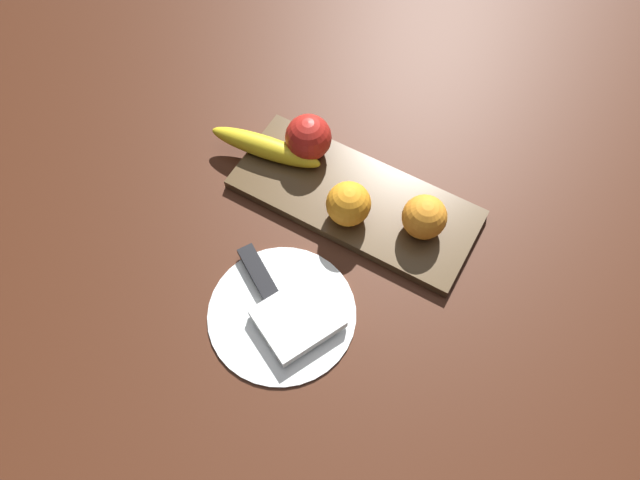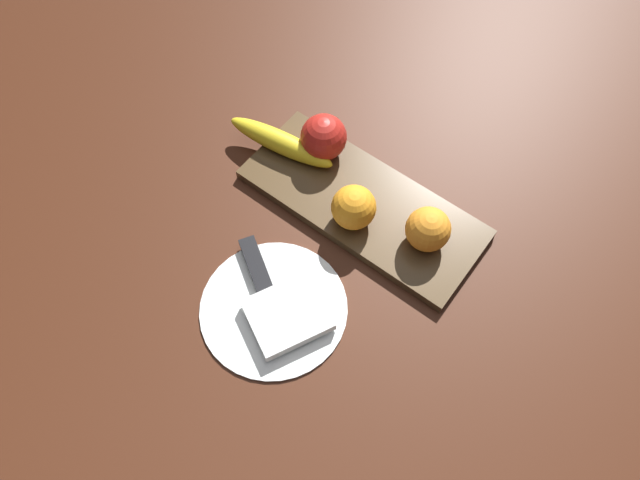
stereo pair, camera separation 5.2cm
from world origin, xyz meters
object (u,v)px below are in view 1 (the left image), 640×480
orange_near_banana (424,217)px  dinner_plate (282,313)px  orange_near_apple (348,204)px  banana (265,147)px  knife (263,281)px  folded_napkin (298,318)px  fruit_tray (355,199)px  apple (308,138)px

orange_near_banana → dinner_plate: 0.24m
orange_near_apple → dinner_plate: size_ratio=0.32×
orange_near_apple → orange_near_banana: 0.11m
orange_near_apple → dinner_plate: (-0.01, -0.18, -0.05)m
banana → knife: size_ratio=1.12×
banana → folded_napkin: banana is taller
fruit_tray → folded_napkin: bearing=-83.1°
fruit_tray → folded_napkin: 0.22m
fruit_tray → orange_near_banana: size_ratio=5.80×
apple → orange_near_banana: (0.22, -0.04, -0.00)m
banana → orange_near_apple: bearing=159.6°
fruit_tray → banana: 0.16m
apple → orange_near_apple: bearing=-33.6°
banana → orange_near_banana: orange_near_banana is taller
fruit_tray → folded_napkin: size_ratio=3.65×
banana → apple: bearing=-155.0°
banana → folded_napkin: (0.19, -0.21, -0.02)m
orange_near_apple → fruit_tray: bearing=100.9°
banana → orange_near_apple: size_ratio=2.80×
apple → knife: 0.24m
banana → orange_near_banana: (0.27, -0.00, 0.02)m
fruit_tray → apple: 0.12m
fruit_tray → knife: knife is taller
dinner_plate → folded_napkin: size_ratio=2.01×
fruit_tray → knife: size_ratio=2.29×
knife → banana: bearing=152.3°
orange_near_apple → orange_near_banana: (0.11, 0.03, -0.00)m
apple → folded_napkin: bearing=-62.7°
dinner_plate → orange_near_banana: bearing=62.3°
orange_near_banana → knife: bearing=-129.9°
dinner_plate → folded_napkin: bearing=-0.0°
orange_near_apple → orange_near_banana: bearing=18.4°
banana → folded_napkin: size_ratio=1.79×
knife → orange_near_apple: bearing=102.2°
orange_near_banana → knife: (-0.16, -0.19, -0.04)m
orange_near_banana → orange_near_apple: bearing=-161.6°
banana → orange_near_apple: (0.17, -0.04, 0.02)m
apple → fruit_tray: bearing=-19.8°
orange_near_apple → knife: size_ratio=0.40×
apple → banana: bearing=-146.7°
knife → dinner_plate: bearing=3.1°
dinner_plate → folded_napkin: (0.03, -0.00, 0.01)m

